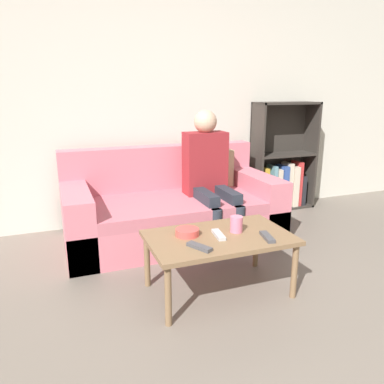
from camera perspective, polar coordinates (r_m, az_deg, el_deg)
The scene contains 10 objects.
wall_back at distance 3.84m, azimuth -4.90°, elevation 14.98°, with size 12.00×0.06×2.60m.
couch at distance 3.43m, azimuth -3.11°, elevation -2.60°, with size 1.88×0.95×0.80m.
bookshelf at distance 4.38m, azimuth 13.38°, elevation 3.22°, with size 0.72×0.28×1.19m.
coffee_table at distance 2.47m, azimuth 4.15°, elevation -7.52°, with size 0.93×0.57×0.40m.
person_adult at distance 3.37m, azimuth 2.50°, elevation 3.81°, with size 0.38×0.65×1.15m.
cup_near at distance 2.51m, azimuth 6.78°, elevation -4.89°, with size 0.08×0.08×0.11m.
tv_remote_0 at distance 2.25m, azimuth 1.13°, elevation -8.35°, with size 0.12×0.17×0.02m.
tv_remote_1 at distance 2.43m, azimuth 4.07°, elevation -6.50°, with size 0.07×0.17×0.02m.
tv_remote_2 at distance 2.44m, azimuth 11.40°, elevation -6.72°, with size 0.08×0.18×0.02m.
snack_bowl at distance 2.44m, azimuth -0.72°, elevation -6.13°, with size 0.15×0.15×0.05m.
Camera 1 is at (-1.06, -0.95, 1.31)m, focal length 35.00 mm.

